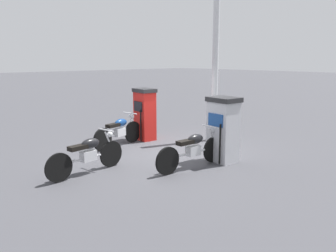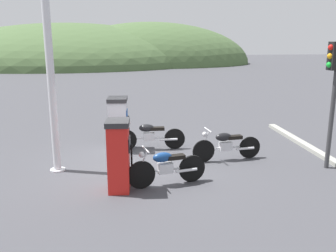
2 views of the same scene
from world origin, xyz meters
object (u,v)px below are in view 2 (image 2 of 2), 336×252
motorcycle_near_pump (166,167)px  motorcycle_far_pump (150,135)px  fuel_pump_near (119,155)px  canopy_support_pole (51,86)px  motorcycle_extra (226,144)px  fuel_pump_far (118,123)px  roadside_traffic_light (333,83)px

motorcycle_near_pump → motorcycle_far_pump: motorcycle_near_pump is taller
fuel_pump_near → canopy_support_pole: canopy_support_pole is taller
fuel_pump_near → motorcycle_extra: fuel_pump_near is taller
fuel_pump_far → motorcycle_near_pump: bearing=-70.0°
fuel_pump_far → motorcycle_extra: fuel_pump_far is taller
canopy_support_pole → fuel_pump_far: bearing=45.8°
motorcycle_far_pump → canopy_support_pole: canopy_support_pole is taller
fuel_pump_far → canopy_support_pole: size_ratio=0.35×
motorcycle_far_pump → canopy_support_pole: size_ratio=0.46×
fuel_pump_near → roadside_traffic_light: bearing=7.7°
fuel_pump_far → roadside_traffic_light: roadside_traffic_light is taller
canopy_support_pole → motorcycle_near_pump: bearing=-26.6°
fuel_pump_near → roadside_traffic_light: roadside_traffic_light is taller
fuel_pump_near → motorcycle_near_pump: bearing=7.4°
motorcycle_near_pump → motorcycle_extra: (1.96, 1.61, 0.01)m
fuel_pump_far → motorcycle_far_pump: size_ratio=0.76×
fuel_pump_far → roadside_traffic_light: bearing=-24.0°
motorcycle_near_pump → motorcycle_extra: bearing=39.3°
canopy_support_pole → roadside_traffic_light: bearing=-6.2°
fuel_pump_far → motorcycle_extra: (3.09, -1.48, -0.37)m
motorcycle_extra → canopy_support_pole: canopy_support_pole is taller
fuel_pump_near → motorcycle_extra: 3.57m
motorcycle_extra → roadside_traffic_light: size_ratio=0.61×
fuel_pump_far → motorcycle_near_pump: 3.31m
fuel_pump_near → motorcycle_near_pump: fuel_pump_near is taller
motorcycle_near_pump → roadside_traffic_light: size_ratio=0.58×
motorcycle_far_pump → motorcycle_extra: motorcycle_far_pump is taller
fuel_pump_far → motorcycle_far_pump: bearing=-8.4°
roadside_traffic_light → motorcycle_near_pump: bearing=-172.3°
roadside_traffic_light → canopy_support_pole: size_ratio=0.72×
motorcycle_near_pump → motorcycle_far_pump: size_ratio=0.89×
motorcycle_far_pump → fuel_pump_near: bearing=-107.5°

